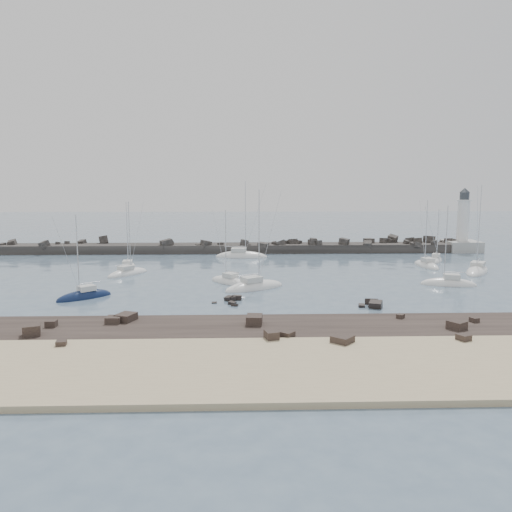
{
  "coord_description": "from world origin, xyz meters",
  "views": [
    {
      "loc": [
        -1.85,
        -69.83,
        14.68
      ],
      "look_at": [
        0.7,
        12.0,
        2.87
      ],
      "focal_mm": 35.0,
      "sensor_mm": 36.0,
      "label": 1
    }
  ],
  "objects_px": {
    "sailboat_2": "(84,297)",
    "sailboat_9": "(477,272)",
    "lighthouse": "(462,237)",
    "sailboat_6": "(254,288)",
    "sailboat_8": "(426,266)",
    "sailboat_4": "(241,257)",
    "sailboat_5": "(229,282)",
    "sailboat_7": "(448,284)",
    "sailboat_1": "(128,268)",
    "sailboat_3": "(128,274)",
    "sailboat_10": "(436,261)"
  },
  "relations": [
    {
      "from": "sailboat_2",
      "to": "sailboat_9",
      "type": "distance_m",
      "value": 62.41
    },
    {
      "from": "sailboat_2",
      "to": "lighthouse",
      "type": "bearing_deg",
      "value": 32.3
    },
    {
      "from": "sailboat_6",
      "to": "sailboat_9",
      "type": "xyz_separation_m",
      "value": [
        37.74,
        12.04,
        -0.01
      ]
    },
    {
      "from": "sailboat_9",
      "to": "sailboat_8",
      "type": "bearing_deg",
      "value": 135.52
    },
    {
      "from": "lighthouse",
      "to": "sailboat_4",
      "type": "distance_m",
      "value": 49.45
    },
    {
      "from": "sailboat_4",
      "to": "sailboat_9",
      "type": "height_order",
      "value": "sailboat_4"
    },
    {
      "from": "sailboat_5",
      "to": "sailboat_7",
      "type": "height_order",
      "value": "sailboat_7"
    },
    {
      "from": "sailboat_1",
      "to": "sailboat_2",
      "type": "distance_m",
      "value": 23.09
    },
    {
      "from": "sailboat_6",
      "to": "sailboat_2",
      "type": "bearing_deg",
      "value": -167.25
    },
    {
      "from": "sailboat_3",
      "to": "sailboat_7",
      "type": "relative_size",
      "value": 1.01
    },
    {
      "from": "sailboat_3",
      "to": "sailboat_8",
      "type": "relative_size",
      "value": 0.99
    },
    {
      "from": "lighthouse",
      "to": "sailboat_7",
      "type": "xyz_separation_m",
      "value": [
        -18.4,
        -37.07,
        -2.95
      ]
    },
    {
      "from": "sailboat_6",
      "to": "sailboat_7",
      "type": "relative_size",
      "value": 1.19
    },
    {
      "from": "sailboat_4",
      "to": "sailboat_5",
      "type": "height_order",
      "value": "sailboat_4"
    },
    {
      "from": "sailboat_5",
      "to": "sailboat_7",
      "type": "xyz_separation_m",
      "value": [
        32.24,
        -2.72,
        0.01
      ]
    },
    {
      "from": "lighthouse",
      "to": "sailboat_3",
      "type": "relative_size",
      "value": 1.14
    },
    {
      "from": "sailboat_8",
      "to": "sailboat_6",
      "type": "bearing_deg",
      "value": -149.92
    },
    {
      "from": "lighthouse",
      "to": "sailboat_9",
      "type": "bearing_deg",
      "value": -109.0
    },
    {
      "from": "sailboat_10",
      "to": "sailboat_1",
      "type": "bearing_deg",
      "value": -173.97
    },
    {
      "from": "lighthouse",
      "to": "sailboat_6",
      "type": "relative_size",
      "value": 0.97
    },
    {
      "from": "lighthouse",
      "to": "sailboat_2",
      "type": "height_order",
      "value": "lighthouse"
    },
    {
      "from": "sailboat_3",
      "to": "sailboat_10",
      "type": "height_order",
      "value": "sailboat_3"
    },
    {
      "from": "sailboat_5",
      "to": "lighthouse",
      "type": "bearing_deg",
      "value": 34.15
    },
    {
      "from": "sailboat_3",
      "to": "sailboat_7",
      "type": "xyz_separation_m",
      "value": [
        48.97,
        -10.24,
        0.02
      ]
    },
    {
      "from": "sailboat_5",
      "to": "sailboat_10",
      "type": "relative_size",
      "value": 1.09
    },
    {
      "from": "sailboat_7",
      "to": "sailboat_4",
      "type": "bearing_deg",
      "value": 136.15
    },
    {
      "from": "sailboat_3",
      "to": "sailboat_5",
      "type": "xyz_separation_m",
      "value": [
        16.73,
        -7.52,
        0.01
      ]
    },
    {
      "from": "sailboat_2",
      "to": "sailboat_8",
      "type": "xyz_separation_m",
      "value": [
        53.73,
        23.26,
        -0.0
      ]
    },
    {
      "from": "sailboat_3",
      "to": "sailboat_8",
      "type": "distance_m",
      "value": 52.27
    },
    {
      "from": "sailboat_2",
      "to": "sailboat_6",
      "type": "distance_m",
      "value": 22.85
    },
    {
      "from": "sailboat_2",
      "to": "sailboat_9",
      "type": "height_order",
      "value": "sailboat_9"
    },
    {
      "from": "sailboat_1",
      "to": "sailboat_5",
      "type": "height_order",
      "value": "sailboat_1"
    },
    {
      "from": "sailboat_10",
      "to": "sailboat_9",
      "type": "bearing_deg",
      "value": -79.58
    },
    {
      "from": "lighthouse",
      "to": "sailboat_6",
      "type": "distance_m",
      "value": 60.91
    },
    {
      "from": "sailboat_3",
      "to": "sailboat_7",
      "type": "distance_m",
      "value": 50.03
    },
    {
      "from": "lighthouse",
      "to": "sailboat_9",
      "type": "xyz_separation_m",
      "value": [
        -9.19,
        -26.68,
        -2.95
      ]
    },
    {
      "from": "sailboat_5",
      "to": "sailboat_8",
      "type": "xyz_separation_m",
      "value": [
        35.16,
        13.85,
        0.0
      ]
    },
    {
      "from": "sailboat_10",
      "to": "lighthouse",
      "type": "bearing_deg",
      "value": 52.03
    },
    {
      "from": "sailboat_1",
      "to": "sailboat_5",
      "type": "distance_m",
      "value": 22.65
    },
    {
      "from": "sailboat_1",
      "to": "sailboat_9",
      "type": "bearing_deg",
      "value": -5.76
    },
    {
      "from": "lighthouse",
      "to": "sailboat_4",
      "type": "bearing_deg",
      "value": -170.75
    },
    {
      "from": "sailboat_6",
      "to": "sailboat_7",
      "type": "height_order",
      "value": "sailboat_6"
    },
    {
      "from": "lighthouse",
      "to": "sailboat_10",
      "type": "distance_m",
      "value": 18.77
    },
    {
      "from": "lighthouse",
      "to": "sailboat_7",
      "type": "relative_size",
      "value": 1.15
    },
    {
      "from": "sailboat_5",
      "to": "sailboat_4",
      "type": "bearing_deg",
      "value": 85.84
    },
    {
      "from": "lighthouse",
      "to": "sailboat_1",
      "type": "xyz_separation_m",
      "value": [
        -68.7,
        -20.67,
        -2.96
      ]
    },
    {
      "from": "sailboat_7",
      "to": "sailboat_3",
      "type": "bearing_deg",
      "value": 168.19
    },
    {
      "from": "lighthouse",
      "to": "sailboat_1",
      "type": "relative_size",
      "value": 1.17
    },
    {
      "from": "sailboat_9",
      "to": "sailboat_10",
      "type": "bearing_deg",
      "value": 100.42
    },
    {
      "from": "sailboat_2",
      "to": "sailboat_10",
      "type": "bearing_deg",
      "value": 26.75
    }
  ]
}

